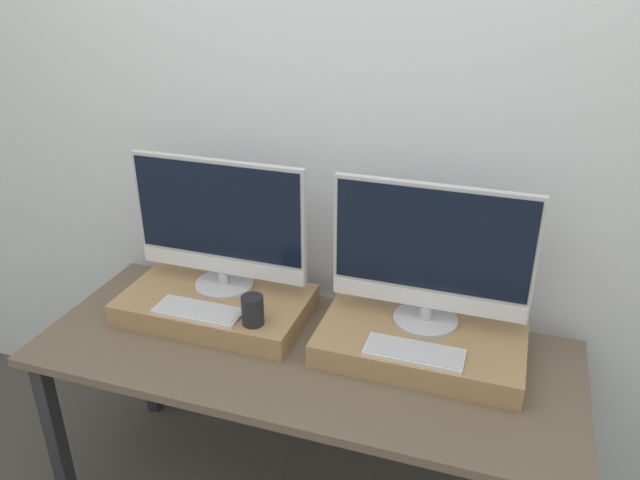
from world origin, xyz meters
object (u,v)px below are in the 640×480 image
Objects in this scene: monitor_left at (220,223)px; keyboard_right at (414,352)px; keyboard_left at (198,311)px; mug at (253,310)px; monitor_right at (431,254)px.

keyboard_right is (0.73, -0.19, -0.24)m from monitor_left.
keyboard_left is 1.00× the size of keyboard_right.
monitor_left is 0.79m from keyboard_right.
keyboard_left is at bearing -90.00° from monitor_left.
keyboard_right is (0.53, 0.00, -0.04)m from mug.
monitor_right is at bearing 14.77° from keyboard_left.
monitor_left reaches higher than keyboard_right.
mug is at bearing 180.00° from keyboard_right.
monitor_right is at bearing 0.00° from monitor_left.
keyboard_right is at bearing -14.77° from monitor_left.
mug is 0.33× the size of keyboard_right.
monitor_right reaches higher than keyboard_left.
keyboard_left is 3.00× the size of mug.
monitor_right is 2.11× the size of keyboard_right.
monitor_right reaches higher than mug.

